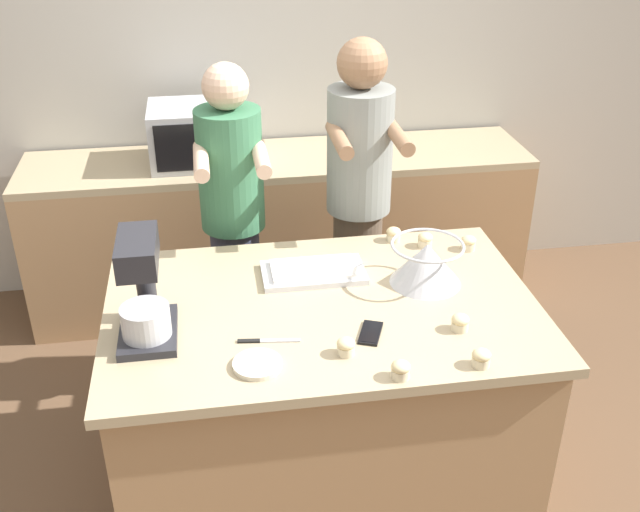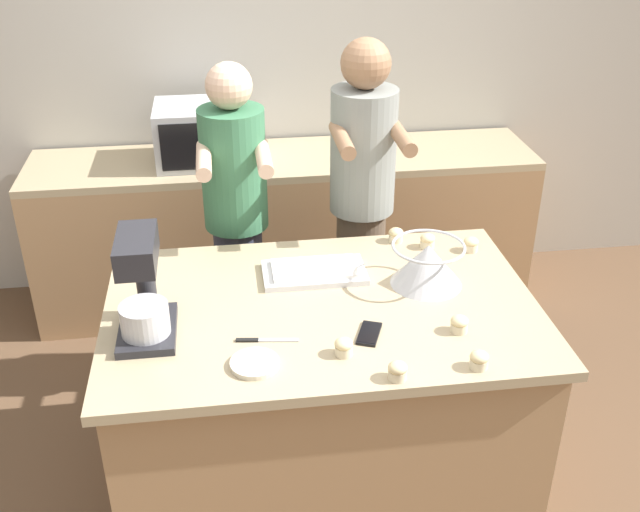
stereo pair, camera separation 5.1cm
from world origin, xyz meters
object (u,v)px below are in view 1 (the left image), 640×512
object	(u,v)px
person_left	(234,226)
person_right	(358,208)
cupcake_6	(346,346)
knife	(265,341)
cupcake_3	(468,243)
mixing_bowl	(426,262)
cupcake_0	(401,370)
small_plate	(257,364)
cupcake_5	(425,240)
baking_tray	(314,271)
microwave_oven	(195,134)
cell_phone	(371,333)
cupcake_1	(481,358)
cupcake_2	(460,322)
stand_mixer	(143,294)
cupcake_4	(394,234)

from	to	relation	value
person_left	person_right	xyz separation A→B (m)	(0.58, 0.00, 0.05)
person_left	cupcake_6	world-z (taller)	person_left
knife	cupcake_3	distance (m)	1.08
mixing_bowl	cupcake_0	xyz separation A→B (m)	(-0.25, -0.58, -0.06)
small_plate	cupcake_5	size ratio (longest dim) A/B	2.60
person_right	baking_tray	bearing A→B (deg)	-118.90
cupcake_0	person_right	bearing A→B (deg)	84.72
person_left	microwave_oven	distance (m)	0.80
cell_phone	mixing_bowl	bearing A→B (deg)	47.67
small_plate	cupcake_1	world-z (taller)	cupcake_1
mixing_bowl	cell_phone	bearing A→B (deg)	-132.33
cell_phone	cupcake_6	size ratio (longest dim) A/B	2.49
cupcake_2	cupcake_6	distance (m)	0.44
stand_mixer	cupcake_5	size ratio (longest dim) A/B	6.16
cupcake_1	cupcake_6	xyz separation A→B (m)	(-0.43, 0.13, 0.00)
mixing_bowl	cupcake_0	world-z (taller)	mixing_bowl
cupcake_2	stand_mixer	bearing A→B (deg)	172.93
mixing_bowl	cupcake_6	distance (m)	0.59
person_left	cupcake_1	bearing A→B (deg)	-58.14
cupcake_5	cell_phone	bearing A→B (deg)	-121.44
person_left	person_right	size ratio (longest dim) A/B	0.95
cupcake_3	cupcake_2	bearing A→B (deg)	-111.64
person_right	stand_mixer	xyz separation A→B (m)	(-0.93, -0.86, 0.14)
cell_phone	cupcake_4	xyz separation A→B (m)	(0.25, 0.69, 0.03)
mixing_bowl	cupcake_0	bearing A→B (deg)	-113.39
mixing_bowl	microwave_oven	world-z (taller)	microwave_oven
mixing_bowl	baking_tray	xyz separation A→B (m)	(-0.43, 0.12, -0.07)
person_left	cupcake_6	size ratio (longest dim) A/B	25.30
baking_tray	small_plate	world-z (taller)	baking_tray
small_plate	knife	distance (m)	0.14
small_plate	cupcake_4	size ratio (longest dim) A/B	2.60
stand_mixer	cupcake_6	world-z (taller)	stand_mixer
mixing_bowl	cupcake_2	xyz separation A→B (m)	(0.03, -0.34, -0.06)
mixing_bowl	cupcake_3	size ratio (longest dim) A/B	4.50
cupcake_0	cupcake_5	size ratio (longest dim) A/B	1.00
cell_phone	cupcake_5	bearing A→B (deg)	58.56
microwave_oven	cupcake_2	world-z (taller)	microwave_oven
cell_phone	cupcake_1	world-z (taller)	cupcake_1
person_right	microwave_oven	size ratio (longest dim) A/B	3.62
cupcake_4	cupcake_5	size ratio (longest dim) A/B	1.00
microwave_oven	small_plate	world-z (taller)	microwave_oven
baking_tray	cupcake_0	world-z (taller)	cupcake_0
stand_mixer	small_plate	world-z (taller)	stand_mixer
cell_phone	cupcake_2	world-z (taller)	cupcake_2
person_right	knife	distance (m)	1.10
mixing_bowl	cupcake_5	bearing A→B (deg)	73.99
baking_tray	small_plate	xyz separation A→B (m)	(-0.28, -0.57, -0.01)
person_left	cupcake_0	distance (m)	1.32
cupcake_6	microwave_oven	bearing A→B (deg)	104.49
cupcake_4	cupcake_5	bearing A→B (deg)	-30.98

